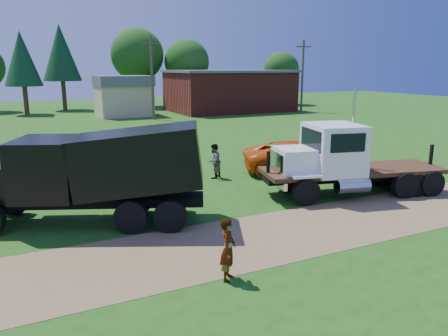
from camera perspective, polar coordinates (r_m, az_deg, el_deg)
name	(u,v)px	position (r m, az deg, el deg)	size (l,w,h in m)	color
ground	(287,233)	(15.66, 8.29, -8.35)	(140.00, 140.00, 0.00)	#1E4D10
dirt_track	(287,232)	(15.66, 8.29, -8.33)	(120.00, 4.20, 0.01)	brown
white_semi_tractor	(335,160)	(20.10, 14.28, 1.05)	(8.14, 4.23, 4.80)	black
black_dump_truck	(97,170)	(16.56, -16.26, -0.24)	(8.51, 5.51, 3.68)	black
orange_pickup	(300,157)	(24.28, 9.92, 1.40)	(2.86, 6.19, 1.72)	#DB520A
flatbed_trailer	(352,174)	(20.82, 16.37, -0.74)	(8.63, 4.43, 2.12)	#372011
spectator_a	(228,250)	(11.98, 0.53, -10.60)	(0.64, 0.42, 1.75)	#999999
spectator_b	(214,161)	(22.71, -1.32, 0.91)	(0.88, 0.68, 1.81)	#999999
brick_building	(229,91)	(58.35, 0.71, 10.08)	(15.40, 10.40, 5.30)	maroon
tan_shed	(124,95)	(53.51, -12.97, 9.24)	(6.20, 5.40, 4.70)	tan
utility_poles	(152,76)	(49.12, -9.39, 11.75)	(42.20, 0.28, 9.00)	#463D27
tree_row	(101,61)	(62.91, -15.79, 13.34)	(56.23, 12.83, 11.19)	#322614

